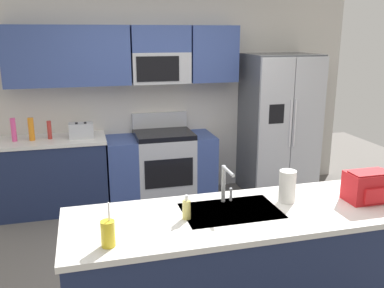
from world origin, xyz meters
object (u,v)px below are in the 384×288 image
(refrigerator, at_px, (279,124))
(drink_cup_yellow, at_px, (108,233))
(soap_dispenser, at_px, (186,209))
(backpack, at_px, (368,186))
(range_oven, at_px, (161,167))
(toaster, at_px, (81,130))
(bottle_pink, at_px, (14,130))
(sink_faucet, at_px, (225,181))
(bottle_orange, at_px, (31,129))
(pepper_mill, at_px, (49,130))
(paper_towel_roll, at_px, (287,186))

(refrigerator, bearing_deg, drink_cup_yellow, -131.88)
(soap_dispenser, bearing_deg, backpack, -1.82)
(range_oven, distance_m, backpack, 2.85)
(refrigerator, distance_m, backpack, 2.56)
(refrigerator, relative_size, toaster, 6.61)
(drink_cup_yellow, bearing_deg, bottle_pink, 107.64)
(toaster, xyz_separation_m, backpack, (2.04, -2.52, 0.03))
(sink_faucet, bearing_deg, bottle_orange, 123.93)
(bottle_pink, bearing_deg, range_oven, 0.41)
(range_oven, xyz_separation_m, bottle_orange, (-1.52, -0.02, 0.59))
(toaster, bearing_deg, backpack, -51.06)
(pepper_mill, xyz_separation_m, paper_towel_roll, (1.82, -2.43, 0.01))
(range_oven, bearing_deg, bottle_pink, -179.59)
(range_oven, distance_m, drink_cup_yellow, 2.95)
(range_oven, xyz_separation_m, bottle_pink, (-1.72, -0.01, 0.59))
(soap_dispenser, bearing_deg, drink_cup_yellow, -155.28)
(toaster, height_order, pepper_mill, pepper_mill)
(pepper_mill, xyz_separation_m, drink_cup_yellow, (0.49, -2.78, -0.03))
(backpack, bearing_deg, sink_faucet, 167.36)
(sink_faucet, bearing_deg, soap_dispenser, -151.04)
(pepper_mill, height_order, drink_cup_yellow, drink_cup_yellow)
(backpack, bearing_deg, soap_dispenser, 178.18)
(bottle_orange, bearing_deg, backpack, -44.52)
(toaster, relative_size, backpack, 0.87)
(range_oven, distance_m, toaster, 1.11)
(range_oven, bearing_deg, toaster, -176.89)
(toaster, xyz_separation_m, bottle_orange, (-0.56, 0.03, 0.04))
(toaster, height_order, bottle_pink, bottle_pink)
(drink_cup_yellow, distance_m, paper_towel_roll, 1.37)
(pepper_mill, bearing_deg, bottle_orange, -174.52)
(drink_cup_yellow, bearing_deg, soap_dispenser, 24.72)
(toaster, relative_size, soap_dispenser, 1.65)
(toaster, distance_m, pepper_mill, 0.37)
(range_oven, height_order, sink_faucet, sink_faucet)
(pepper_mill, relative_size, soap_dispenser, 1.26)
(bottle_orange, bearing_deg, bottle_pink, 177.31)
(refrigerator, xyz_separation_m, soap_dispenser, (-1.89, -2.46, 0.04))
(toaster, bearing_deg, sink_faucet, -66.33)
(pepper_mill, height_order, sink_faucet, sink_faucet)
(range_oven, xyz_separation_m, backpack, (1.08, -2.58, 0.57))
(toaster, height_order, drink_cup_yellow, drink_cup_yellow)
(refrigerator, xyz_separation_m, bottle_pink, (-3.31, 0.06, 0.11))
(toaster, relative_size, bottle_pink, 1.03)
(paper_towel_roll, bearing_deg, range_oven, 101.36)
(toaster, bearing_deg, drink_cup_yellow, -87.29)
(soap_dispenser, bearing_deg, range_oven, 83.22)
(bottle_pink, relative_size, paper_towel_roll, 1.13)
(bottle_pink, bearing_deg, refrigerator, -1.03)
(range_oven, distance_m, pepper_mill, 1.44)
(drink_cup_yellow, xyz_separation_m, backpack, (1.91, 0.20, 0.04))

